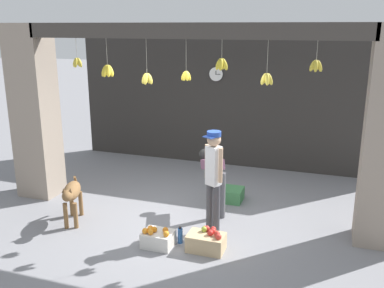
# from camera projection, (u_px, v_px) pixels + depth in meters

# --- Properties ---
(ground_plane) EXTENTS (60.00, 60.00, 0.00)m
(ground_plane) POSITION_uv_depth(u_px,v_px,m) (183.00, 221.00, 7.16)
(ground_plane) COLOR gray
(shop_back_wall) EXTENTS (7.35, 0.12, 3.21)m
(shop_back_wall) POSITION_uv_depth(u_px,v_px,m) (231.00, 97.00, 9.68)
(shop_back_wall) COLOR #2D2B28
(shop_back_wall) RESTS_ON ground_plane
(shop_pillar_left) EXTENTS (0.70, 0.60, 3.21)m
(shop_pillar_left) POSITION_uv_depth(u_px,v_px,m) (35.00, 112.00, 7.93)
(shop_pillar_left) COLOR gray
(shop_pillar_left) RESTS_ON ground_plane
(storefront_awning) EXTENTS (5.45, 0.30, 0.97)m
(storefront_awning) POSITION_uv_depth(u_px,v_px,m) (183.00, 34.00, 6.46)
(storefront_awning) COLOR #3D3833
(dog) EXTENTS (0.50, 0.89, 0.73)m
(dog) POSITION_uv_depth(u_px,v_px,m) (72.00, 194.00, 6.98)
(dog) COLOR brown
(dog) RESTS_ON ground_plane
(shopkeeper) EXTENTS (0.31, 0.31, 1.65)m
(shopkeeper) POSITION_uv_depth(u_px,v_px,m) (213.00, 175.00, 6.50)
(shopkeeper) COLOR #424247
(shopkeeper) RESTS_ON ground_plane
(worker_stooping) EXTENTS (0.61, 0.70, 1.05)m
(worker_stooping) POSITION_uv_depth(u_px,v_px,m) (214.00, 175.00, 7.30)
(worker_stooping) COLOR #56565B
(worker_stooping) RESTS_ON ground_plane
(fruit_crate_oranges) EXTENTS (0.44, 0.36, 0.31)m
(fruit_crate_oranges) POSITION_uv_depth(u_px,v_px,m) (158.00, 238.00, 6.32)
(fruit_crate_oranges) COLOR silver
(fruit_crate_oranges) RESTS_ON ground_plane
(fruit_crate_apples) EXTENTS (0.54, 0.35, 0.33)m
(fruit_crate_apples) POSITION_uv_depth(u_px,v_px,m) (207.00, 241.00, 6.20)
(fruit_crate_apples) COLOR tan
(fruit_crate_apples) RESTS_ON ground_plane
(produce_box_green) EXTENTS (0.43, 0.43, 0.24)m
(produce_box_green) POSITION_uv_depth(u_px,v_px,m) (231.00, 195.00, 7.97)
(produce_box_green) COLOR #42844C
(produce_box_green) RESTS_ON ground_plane
(water_bottle) EXTENTS (0.07, 0.07, 0.26)m
(water_bottle) POSITION_uv_depth(u_px,v_px,m) (180.00, 235.00, 6.41)
(water_bottle) COLOR #2D60AD
(water_bottle) RESTS_ON ground_plane
(wall_clock) EXTENTS (0.33, 0.03, 0.33)m
(wall_clock) POSITION_uv_depth(u_px,v_px,m) (216.00, 74.00, 9.58)
(wall_clock) COLOR black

